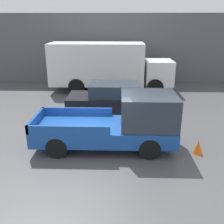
{
  "coord_description": "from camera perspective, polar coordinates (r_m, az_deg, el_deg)",
  "views": [
    {
      "loc": [
        0.76,
        -8.32,
        4.59
      ],
      "look_at": [
        0.48,
        1.39,
        1.05
      ],
      "focal_mm": 40.0,
      "sensor_mm": 36.0,
      "label": 1
    }
  ],
  "objects": [
    {
      "name": "traffic_cone",
      "position": [
        9.75,
        19.11,
        -7.57
      ],
      "size": [
        0.37,
        0.37,
        0.52
      ],
      "color": "orange",
      "rests_on": "ground"
    },
    {
      "name": "ground_plane",
      "position": [
        9.53,
        -3.15,
        -8.82
      ],
      "size": [
        60.0,
        60.0,
        0.0
      ],
      "primitive_type": "plane",
      "color": "#4C4C4F"
    },
    {
      "name": "delivery_truck",
      "position": [
        17.26,
        -1.42,
        10.6
      ],
      "size": [
        8.23,
        2.41,
        3.26
      ],
      "color": "white",
      "rests_on": "ground"
    },
    {
      "name": "building_wall",
      "position": [
        19.77,
        -0.56,
        14.2
      ],
      "size": [
        28.0,
        0.15,
        5.19
      ],
      "color": "#56565B",
      "rests_on": "ground"
    },
    {
      "name": "pickup_truck",
      "position": [
        9.43,
        1.91,
        -2.54
      ],
      "size": [
        5.29,
        2.04,
        2.11
      ],
      "color": "#194799",
      "rests_on": "ground"
    },
    {
      "name": "car",
      "position": [
        12.93,
        0.06,
        3.06
      ],
      "size": [
        4.51,
        1.96,
        1.64
      ],
      "color": "black",
      "rests_on": "ground"
    }
  ]
}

